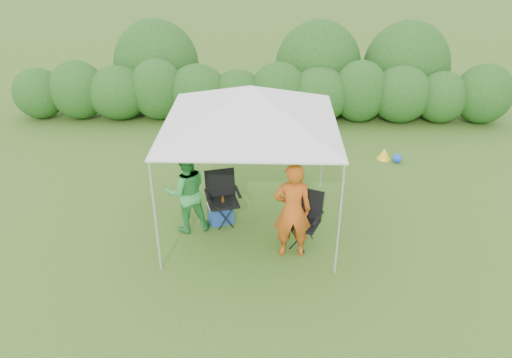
{
  "coord_description": "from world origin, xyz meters",
  "views": [
    {
      "loc": [
        0.35,
        -7.8,
        5.52
      ],
      "look_at": [
        0.1,
        0.4,
        1.05
      ],
      "focal_mm": 35.0,
      "sensor_mm": 36.0,
      "label": 1
    }
  ],
  "objects_px": {
    "man": "(292,211)",
    "woman": "(187,191)",
    "cooler": "(221,213)",
    "chair_left": "(222,194)",
    "chair_right": "(304,215)",
    "canopy": "(250,106)"
  },
  "relations": [
    {
      "from": "man",
      "to": "woman",
      "type": "bearing_deg",
      "value": -23.38
    },
    {
      "from": "chair_right",
      "to": "cooler",
      "type": "distance_m",
      "value": 1.76
    },
    {
      "from": "cooler",
      "to": "woman",
      "type": "bearing_deg",
      "value": -178.17
    },
    {
      "from": "canopy",
      "to": "chair_right",
      "type": "distance_m",
      "value": 2.21
    },
    {
      "from": "chair_right",
      "to": "man",
      "type": "xyz_separation_m",
      "value": [
        -0.25,
        -0.39,
        0.33
      ]
    },
    {
      "from": "chair_left",
      "to": "man",
      "type": "xyz_separation_m",
      "value": [
        1.33,
        -1.08,
        0.32
      ]
    },
    {
      "from": "chair_left",
      "to": "cooler",
      "type": "height_order",
      "value": "chair_left"
    },
    {
      "from": "woman",
      "to": "cooler",
      "type": "distance_m",
      "value": 0.91
    },
    {
      "from": "cooler",
      "to": "chair_right",
      "type": "bearing_deg",
      "value": -41.97
    },
    {
      "from": "cooler",
      "to": "chair_left",
      "type": "bearing_deg",
      "value": 49.75
    },
    {
      "from": "canopy",
      "to": "cooler",
      "type": "xyz_separation_m",
      "value": [
        -0.6,
        0.02,
        -2.26
      ]
    },
    {
      "from": "chair_left",
      "to": "woman",
      "type": "bearing_deg",
      "value": -167.36
    },
    {
      "from": "canopy",
      "to": "chair_left",
      "type": "bearing_deg",
      "value": 169.27
    },
    {
      "from": "cooler",
      "to": "canopy",
      "type": "bearing_deg",
      "value": -23.47
    },
    {
      "from": "chair_right",
      "to": "woman",
      "type": "xyz_separation_m",
      "value": [
        -2.2,
        0.35,
        0.25
      ]
    },
    {
      "from": "chair_left",
      "to": "man",
      "type": "distance_m",
      "value": 1.75
    },
    {
      "from": "chair_right",
      "to": "man",
      "type": "distance_m",
      "value": 0.57
    },
    {
      "from": "woman",
      "to": "cooler",
      "type": "relative_size",
      "value": 2.93
    },
    {
      "from": "chair_left",
      "to": "woman",
      "type": "height_order",
      "value": "woman"
    },
    {
      "from": "woman",
      "to": "cooler",
      "type": "xyz_separation_m",
      "value": [
        0.59,
        0.26,
        -0.63
      ]
    },
    {
      "from": "chair_left",
      "to": "woman",
      "type": "relative_size",
      "value": 0.62
    },
    {
      "from": "chair_left",
      "to": "man",
      "type": "bearing_deg",
      "value": -55.14
    }
  ]
}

